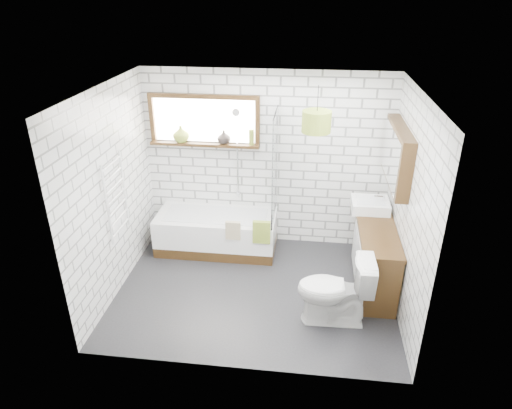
# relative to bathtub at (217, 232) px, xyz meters

# --- Properties ---
(floor) EXTENTS (3.40, 2.60, 0.01)m
(floor) POSITION_rel_bathtub_xyz_m (0.67, -0.93, -0.28)
(floor) COLOR black
(floor) RESTS_ON ground
(ceiling) EXTENTS (3.40, 2.60, 0.01)m
(ceiling) POSITION_rel_bathtub_xyz_m (0.67, -0.93, 2.23)
(ceiling) COLOR white
(ceiling) RESTS_ON ground
(wall_back) EXTENTS (3.40, 0.01, 2.50)m
(wall_back) POSITION_rel_bathtub_xyz_m (0.67, 0.37, 0.98)
(wall_back) COLOR white
(wall_back) RESTS_ON ground
(wall_front) EXTENTS (3.40, 0.01, 2.50)m
(wall_front) POSITION_rel_bathtub_xyz_m (0.67, -2.24, 0.98)
(wall_front) COLOR white
(wall_front) RESTS_ON ground
(wall_left) EXTENTS (0.01, 2.60, 2.50)m
(wall_left) POSITION_rel_bathtub_xyz_m (-1.04, -0.93, 0.98)
(wall_left) COLOR white
(wall_left) RESTS_ON ground
(wall_right) EXTENTS (0.01, 2.60, 2.50)m
(wall_right) POSITION_rel_bathtub_xyz_m (2.37, -0.93, 0.98)
(wall_right) COLOR white
(wall_right) RESTS_ON ground
(window) EXTENTS (1.52, 0.16, 0.68)m
(window) POSITION_rel_bathtub_xyz_m (-0.18, 0.33, 1.53)
(window) COLOR black
(window) RESTS_ON wall_back
(towel_radiator) EXTENTS (0.06, 0.52, 1.00)m
(towel_radiator) POSITION_rel_bathtub_xyz_m (-0.99, -0.93, 0.93)
(towel_radiator) COLOR white
(towel_radiator) RESTS_ON wall_left
(mirror_cabinet) EXTENTS (0.16, 1.20, 0.70)m
(mirror_cabinet) POSITION_rel_bathtub_xyz_m (2.29, -0.33, 1.38)
(mirror_cabinet) COLOR black
(mirror_cabinet) RESTS_ON wall_right
(shower_riser) EXTENTS (0.02, 0.02, 1.30)m
(shower_riser) POSITION_rel_bathtub_xyz_m (0.27, 0.33, 1.08)
(shower_riser) COLOR silver
(shower_riser) RESTS_ON wall_back
(bathtub) EXTENTS (1.68, 0.74, 0.54)m
(bathtub) POSITION_rel_bathtub_xyz_m (0.00, 0.00, 0.00)
(bathtub) COLOR white
(bathtub) RESTS_ON floor
(shower_screen) EXTENTS (0.02, 0.72, 1.50)m
(shower_screen) POSITION_rel_bathtub_xyz_m (0.82, 0.00, 1.02)
(shower_screen) COLOR white
(shower_screen) RESTS_ON bathtub
(towel_green) EXTENTS (0.23, 0.06, 0.32)m
(towel_green) POSITION_rel_bathtub_xyz_m (0.69, -0.37, 0.25)
(towel_green) COLOR olive
(towel_green) RESTS_ON bathtub
(towel_beige) EXTENTS (0.20, 0.05, 0.26)m
(towel_beige) POSITION_rel_bathtub_xyz_m (0.31, -0.37, 0.25)
(towel_beige) COLOR tan
(towel_beige) RESTS_ON bathtub
(vanity) EXTENTS (0.45, 1.40, 0.80)m
(vanity) POSITION_rel_bathtub_xyz_m (2.14, -0.60, 0.13)
(vanity) COLOR black
(vanity) RESTS_ON floor
(basin) EXTENTS (0.48, 0.42, 0.14)m
(basin) POSITION_rel_bathtub_xyz_m (2.08, -0.10, 0.60)
(basin) COLOR white
(basin) RESTS_ON vanity
(tap) EXTENTS (0.04, 0.04, 0.16)m
(tap) POSITION_rel_bathtub_xyz_m (2.24, -0.10, 0.66)
(tap) COLOR silver
(tap) RESTS_ON vanity
(toilet) EXTENTS (0.49, 0.83, 0.84)m
(toilet) POSITION_rel_bathtub_xyz_m (1.62, -1.38, 0.15)
(toilet) COLOR white
(toilet) RESTS_ON floor
(vase_olive) EXTENTS (0.25, 0.25, 0.23)m
(vase_olive) POSITION_rel_bathtub_xyz_m (-0.51, 0.30, 1.32)
(vase_olive) COLOR olive
(vase_olive) RESTS_ON window
(vase_dark) EXTENTS (0.20, 0.20, 0.19)m
(vase_dark) POSITION_rel_bathtub_xyz_m (0.09, 0.30, 1.30)
(vase_dark) COLOR black
(vase_dark) RESTS_ON window
(bottle) EXTENTS (0.08, 0.08, 0.21)m
(bottle) POSITION_rel_bathtub_xyz_m (0.47, 0.30, 1.31)
(bottle) COLOR olive
(bottle) RESTS_ON window
(pendant) EXTENTS (0.33, 0.33, 0.24)m
(pendant) POSITION_rel_bathtub_xyz_m (1.32, -0.59, 1.83)
(pendant) COLOR olive
(pendant) RESTS_ON ceiling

